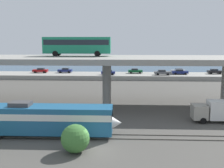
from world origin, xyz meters
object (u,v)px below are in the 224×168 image
Objects in this scene: parked_car_3 at (108,72)px; parked_car_4 at (180,72)px; parked_car_0 at (40,70)px; parked_car_7 at (162,72)px; service_truck_west at (218,111)px; parked_car_6 at (65,70)px; transit_bus_on_overpass at (77,45)px; parked_car_2 at (135,71)px; train_locomotive at (51,118)px; parked_car_5 at (215,71)px; parked_car_1 at (178,71)px.

parked_car_3 is 21.11m from parked_car_4.
parked_car_0 and parked_car_3 have the same top height.
parked_car_0 is 37.13m from parked_car_7.
parked_car_4 is (3.15, 43.79, 0.40)m from service_truck_west.
parked_car_6 and parked_car_7 have the same top height.
transit_bus_on_overpass is 2.56× the size of parked_car_7.
parked_car_2 is 13.21m from parked_car_4.
train_locomotive is at bearing 17.18° from service_truck_west.
parked_car_6 is at bearing 178.79° from parked_car_2.
parked_car_5 is (10.66, 1.62, -0.00)m from parked_car_4.
service_truck_west reaches higher than parked_car_4.
parked_car_3 and parked_car_4 have the same top height.
parked_car_2 is (29.23, -0.03, -0.00)m from parked_car_0.
parked_car_6 is (-34.68, 2.45, -0.00)m from parked_car_4.
parked_car_1 is at bearing -125.67° from transit_bus_on_overpass.
service_truck_west reaches higher than parked_car_6.
train_locomotive reaches higher than parked_car_6.
parked_car_6 is (-31.53, 46.24, 0.39)m from service_truck_west.
parked_car_1 and parked_car_5 have the same top height.
parked_car_7 is at bearing 36.75° from parked_car_1.
parked_car_5 is at bearing 178.95° from parked_car_6.
parked_car_2 and parked_car_4 have the same top height.
parked_car_2 is 0.92× the size of parked_car_7.
parked_car_1 is at bearing 64.68° from train_locomotive.
transit_bus_on_overpass is 2.81× the size of parked_car_5.
parked_car_6 is at bearing -74.19° from transit_bus_on_overpass.
parked_car_3 is (3.83, 30.28, -8.53)m from transit_bus_on_overpass.
train_locomotive is at bearing -102.84° from parked_car_2.
service_truck_west is 1.45× the size of parked_car_7.
parked_car_6 is (-45.34, 0.83, 0.00)m from parked_car_5.
parked_car_0 is at bearing 179.56° from parked_car_5.
parked_car_0 is at bearing 179.94° from parked_car_2.
parked_car_2 is (-9.91, 45.78, 0.39)m from service_truck_west.
train_locomotive is at bearing -124.38° from parked_car_5.
parked_car_2 is at bearing 1.43° from parked_car_1.
service_truck_west is at bearing 113.14° from parked_car_3.
parked_car_1 and parked_car_6 have the same top height.
transit_bus_on_overpass is 2.80× the size of parked_car_6.
parked_car_1 is at bearing 90.61° from parked_car_4.
parked_car_0 is (-17.25, 52.58, -0.16)m from train_locomotive.
parked_car_3 is (21.27, -4.00, -0.00)m from parked_car_0.
parked_car_4 is (21.02, 1.98, 0.00)m from parked_car_3.
service_truck_west is (21.88, 6.77, -0.55)m from train_locomotive.
parked_car_6 is at bearing 178.95° from parked_car_5.
parked_car_1 is 10.71m from parked_car_5.
transit_bus_on_overpass is 2.65× the size of parked_car_0.
parked_car_3 is at bearing -178.79° from parked_car_7.
parked_car_3 is (-17.86, 41.81, 0.39)m from service_truck_west.
train_locomotive is at bearing 85.27° from parked_car_3.
parked_car_0 is at bearing 108.17° from train_locomotive.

